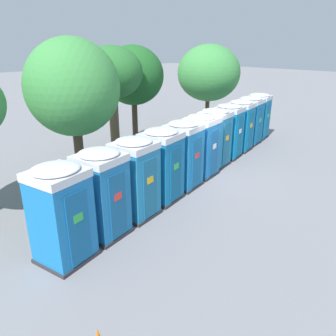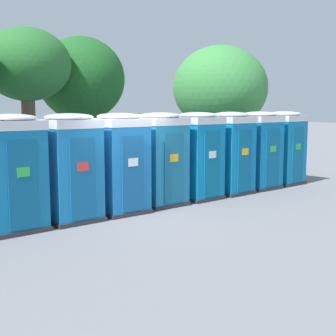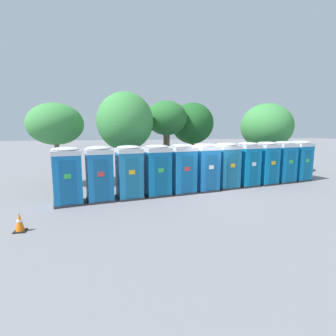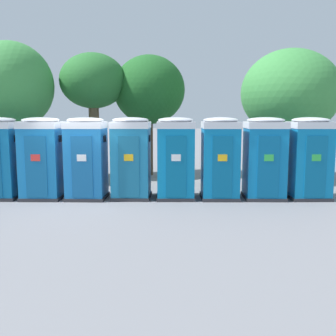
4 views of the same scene
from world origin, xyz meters
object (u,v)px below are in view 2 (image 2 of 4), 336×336
object	(u,v)px
portapotty_6	(160,159)
street_tree_4	(27,67)
portapotty_4	(70,167)
portapotty_5	(120,163)
portapotty_9	(259,150)
portapotty_7	(198,155)
portapotty_8	(231,152)
street_tree_3	(220,88)
street_tree_2	(81,80)
portapotty_10	(284,147)
portapotty_3	(12,172)

from	to	relation	value
portapotty_6	street_tree_4	distance (m)	5.24
portapotty_4	portapotty_6	bearing A→B (deg)	12.55
portapotty_5	portapotty_9	bearing A→B (deg)	11.73
portapotty_7	portapotty_8	size ratio (longest dim) A/B	1.00
portapotty_6	portapotty_8	distance (m)	2.77
portapotty_8	portapotty_9	size ratio (longest dim) A/B	1.00
portapotty_9	street_tree_3	world-z (taller)	street_tree_3
street_tree_2	street_tree_4	world-z (taller)	street_tree_2
portapotty_8	portapotty_10	distance (m)	2.77
portapotty_10	street_tree_4	size ratio (longest dim) A/B	0.50
portapotty_10	street_tree_3	size ratio (longest dim) A/B	0.49
portapotty_3	portapotty_5	world-z (taller)	same
portapotty_8	portapotty_3	bearing A→B (deg)	-168.86
portapotty_3	street_tree_3	xyz separation A→B (m)	(9.20, 5.35, 2.16)
portapotty_8	street_tree_4	bearing A→B (deg)	149.81
portapotty_8	street_tree_2	size ratio (longest dim) A/B	0.50
portapotty_4	portapotty_7	world-z (taller)	same
portapotty_3	portapotty_7	world-z (taller)	same
portapotty_3	portapotty_7	xyz separation A→B (m)	(5.44, 1.09, 0.00)
portapotty_3	portapotty_4	world-z (taller)	same
portapotty_3	portapotty_9	distance (m)	8.32
portapotty_4	portapotty_6	xyz separation A→B (m)	(2.71, 0.60, 0.00)
street_tree_2	street_tree_3	xyz separation A→B (m)	(5.74, -0.23, -0.19)
portapotty_9	portapotty_6	bearing A→B (deg)	-169.23
portapotty_5	street_tree_3	bearing A→B (deg)	36.85
portapotty_3	portapotty_9	world-z (taller)	same
portapotty_8	street_tree_2	bearing A→B (deg)	128.20
portapotty_6	portapotty_8	bearing A→B (deg)	10.27
portapotty_7	street_tree_2	world-z (taller)	street_tree_2
portapotty_4	portapotty_8	world-z (taller)	same
portapotty_7	portapotty_10	xyz separation A→B (m)	(4.08, 0.83, -0.00)
portapotty_9	portapotty_10	world-z (taller)	same
portapotty_9	portapotty_4	bearing A→B (deg)	-168.52
portapotty_6	portapotty_7	xyz separation A→B (m)	(1.37, 0.25, 0.00)
portapotty_10	street_tree_2	size ratio (longest dim) A/B	0.50
portapotty_4	portapotty_8	bearing A→B (deg)	11.41
portapotty_8	portapotty_7	bearing A→B (deg)	-169.65
portapotty_8	street_tree_2	distance (m)	5.89
portapotty_5	portapotty_6	xyz separation A→B (m)	(1.34, 0.35, 0.00)
portapotty_3	portapotty_9	bearing A→B (deg)	11.25
street_tree_3	portapotty_4	bearing A→B (deg)	-146.93
portapotty_3	portapotty_10	distance (m)	9.71
portapotty_4	portapotty_8	size ratio (longest dim) A/B	1.00
portapotty_10	street_tree_2	world-z (taller)	street_tree_2
portapotty_5	portapotty_7	bearing A→B (deg)	12.40
portapotty_7	street_tree_3	size ratio (longest dim) A/B	0.49
portapotty_6	portapotty_9	bearing A→B (deg)	10.77
portapotty_8	portapotty_9	world-z (taller)	same
portapotty_10	street_tree_4	bearing A→B (deg)	162.43
portapotty_4	portapotty_9	size ratio (longest dim) A/B	1.00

